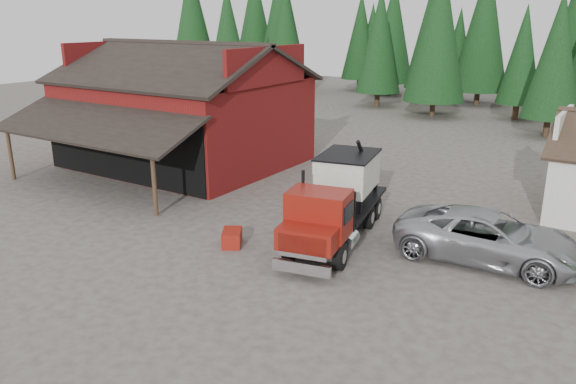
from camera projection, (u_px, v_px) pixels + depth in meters
The scene contains 9 objects.
ground at pixel (225, 260), 20.42m from camera, with size 120.00×120.00×0.00m, color #494139.
red_barn at pixel (184, 119), 33.24m from camera, with size 12.80×13.63×7.18m.
conifer_backdrop at pixel (500, 108), 54.10m from camera, with size 76.00×16.00×16.00m, color black, non-canonical shape.
near_pine_a at pixel (228, 40), 52.34m from camera, with size 4.40×4.40×11.40m.
near_pine_b at pixel (557, 55), 39.61m from camera, with size 3.96×3.96×10.40m.
near_pine_d at pixel (438, 30), 47.54m from camera, with size 5.28×5.28×13.40m.
feed_truck at pixel (337, 198), 21.87m from camera, with size 3.73×8.39×3.67m.
silver_car at pixel (488, 237), 20.10m from camera, with size 3.01×6.53×1.82m, color #ACAEB4.
equip_box at pixel (232, 238), 21.66m from camera, with size 0.70×1.10×0.60m, color maroon.
Camera 1 is at (12.09, -14.51, 8.46)m, focal length 35.00 mm.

